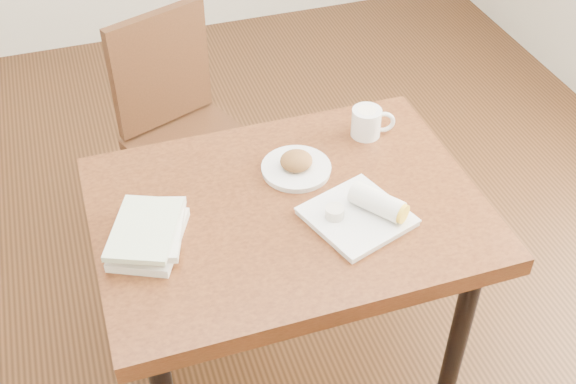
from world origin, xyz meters
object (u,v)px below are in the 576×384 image
object	(u,v)px
plate_scone	(296,166)
plate_burrito	(363,212)
coffee_mug	(368,122)
table	(288,227)
book_stack	(149,233)
chair_far	(182,122)

from	to	relation	value
plate_scone	plate_burrito	bearing A→B (deg)	-66.82
plate_scone	coffee_mug	bearing A→B (deg)	20.87
table	coffee_mug	bearing A→B (deg)	34.92
plate_scone	book_stack	world-z (taller)	plate_scone
coffee_mug	book_stack	world-z (taller)	coffee_mug
table	book_stack	world-z (taller)	book_stack
chair_far	coffee_mug	world-z (taller)	chair_far
plate_scone	book_stack	bearing A→B (deg)	-161.38
coffee_mug	book_stack	xyz separation A→B (m)	(-0.75, -0.26, -0.02)
table	plate_burrito	size ratio (longest dim) A/B	3.47
chair_far	plate_scone	world-z (taller)	chair_far
plate_burrito	table	bearing A→B (deg)	146.59
chair_far	plate_burrito	world-z (taller)	chair_far
table	plate_burrito	world-z (taller)	plate_burrito
table	coffee_mug	xyz separation A→B (m)	(0.35, 0.24, 0.14)
table	coffee_mug	size ratio (longest dim) A/B	8.01
chair_far	coffee_mug	distance (m)	0.78
plate_scone	plate_burrito	distance (m)	0.28
plate_scone	coffee_mug	size ratio (longest dim) A/B	1.53
table	plate_scone	distance (m)	0.19
chair_far	plate_scone	bearing A→B (deg)	-69.76
chair_far	table	bearing A→B (deg)	-78.03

